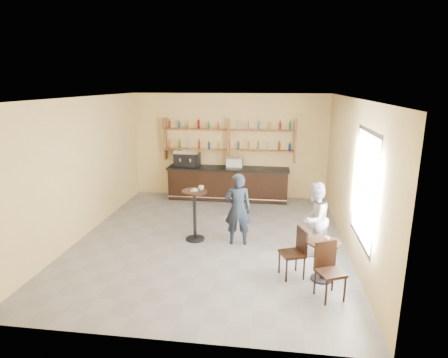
# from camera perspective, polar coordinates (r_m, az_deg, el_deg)

# --- Properties ---
(floor) EXTENTS (7.00, 7.00, 0.00)m
(floor) POSITION_cam_1_polar(r_m,az_deg,el_deg) (8.72, -2.03, -9.25)
(floor) COLOR slate
(floor) RESTS_ON ground
(ceiling) EXTENTS (7.00, 7.00, 0.00)m
(ceiling) POSITION_cam_1_polar(r_m,az_deg,el_deg) (7.99, -2.23, 12.25)
(ceiling) COLOR white
(ceiling) RESTS_ON wall_back
(wall_back) EXTENTS (7.00, 0.00, 7.00)m
(wall_back) POSITION_cam_1_polar(r_m,az_deg,el_deg) (11.61, 0.79, 5.02)
(wall_back) COLOR #F1CF88
(wall_back) RESTS_ON floor
(wall_front) EXTENTS (7.00, 0.00, 7.00)m
(wall_front) POSITION_cam_1_polar(r_m,az_deg,el_deg) (4.96, -9.02, -8.37)
(wall_front) COLOR #F1CF88
(wall_front) RESTS_ON floor
(wall_left) EXTENTS (0.00, 7.00, 7.00)m
(wall_left) POSITION_cam_1_polar(r_m,az_deg,el_deg) (9.20, -20.89, 1.54)
(wall_left) COLOR #F1CF88
(wall_left) RESTS_ON floor
(wall_right) EXTENTS (0.00, 7.00, 7.00)m
(wall_right) POSITION_cam_1_polar(r_m,az_deg,el_deg) (8.26, 18.85, 0.33)
(wall_right) COLOR #F1CF88
(wall_right) RESTS_ON floor
(window_pane) EXTENTS (0.00, 2.00, 2.00)m
(window_pane) POSITION_cam_1_polar(r_m,az_deg,el_deg) (7.10, 20.66, -1.24)
(window_pane) COLOR white
(window_pane) RESTS_ON wall_right
(window_frame) EXTENTS (0.04, 1.70, 2.10)m
(window_frame) POSITION_cam_1_polar(r_m,az_deg,el_deg) (7.10, 20.61, -1.24)
(window_frame) COLOR black
(window_frame) RESTS_ON wall_right
(shelf_unit) EXTENTS (4.00, 0.26, 1.40)m
(shelf_unit) POSITION_cam_1_polar(r_m,az_deg,el_deg) (11.45, 0.72, 5.95)
(shelf_unit) COLOR brown
(shelf_unit) RESTS_ON wall_back
(liquor_bottles) EXTENTS (3.68, 0.10, 1.00)m
(liquor_bottles) POSITION_cam_1_polar(r_m,az_deg,el_deg) (11.42, 0.72, 6.79)
(liquor_bottles) COLOR #8C5919
(liquor_bottles) RESTS_ON shelf_unit
(bar_counter) EXTENTS (3.69, 0.72, 1.00)m
(bar_counter) POSITION_cam_1_polar(r_m,az_deg,el_deg) (11.50, 0.61, -0.68)
(bar_counter) COLOR black
(bar_counter) RESTS_ON floor
(espresso_machine) EXTENTS (0.78, 0.56, 0.52)m
(espresso_machine) POSITION_cam_1_polar(r_m,az_deg,el_deg) (11.55, -5.64, 3.19)
(espresso_machine) COLOR black
(espresso_machine) RESTS_ON bar_counter
(pastry_case) EXTENTS (0.55, 0.47, 0.30)m
(pastry_case) POSITION_cam_1_polar(r_m,az_deg,el_deg) (11.33, 1.65, 2.45)
(pastry_case) COLOR silver
(pastry_case) RESTS_ON bar_counter
(pedestal_table) EXTENTS (0.74, 0.74, 1.17)m
(pedestal_table) POSITION_cam_1_polar(r_m,az_deg,el_deg) (8.55, -4.48, -5.55)
(pedestal_table) COLOR black
(pedestal_table) RESTS_ON floor
(napkin) EXTENTS (0.15, 0.15, 0.00)m
(napkin) POSITION_cam_1_polar(r_m,az_deg,el_deg) (8.37, -4.56, -1.76)
(napkin) COLOR white
(napkin) RESTS_ON pedestal_table
(donut) EXTENTS (0.15, 0.15, 0.04)m
(donut) POSITION_cam_1_polar(r_m,az_deg,el_deg) (8.35, -4.51, -1.64)
(donut) COLOR #E09752
(donut) RESTS_ON napkin
(cup_pedestal) EXTENTS (0.15, 0.15, 0.10)m
(cup_pedestal) POSITION_cam_1_polar(r_m,az_deg,el_deg) (8.42, -3.50, -1.31)
(cup_pedestal) COLOR white
(cup_pedestal) RESTS_ON pedestal_table
(man_main) EXTENTS (0.62, 0.43, 1.63)m
(man_main) POSITION_cam_1_polar(r_m,az_deg,el_deg) (8.24, 2.12, -4.62)
(man_main) COLOR black
(man_main) RESTS_ON floor
(cafe_table) EXTENTS (0.74, 0.74, 0.76)m
(cafe_table) POSITION_cam_1_polar(r_m,az_deg,el_deg) (7.17, 14.80, -11.93)
(cafe_table) COLOR black
(cafe_table) RESTS_ON floor
(cup_cafe) EXTENTS (0.10, 0.10, 0.09)m
(cup_cafe) POSITION_cam_1_polar(r_m,az_deg,el_deg) (7.00, 15.44, -8.83)
(cup_cafe) COLOR white
(cup_cafe) RESTS_ON cafe_table
(chair_west) EXTENTS (0.52, 0.52, 0.93)m
(chair_west) POSITION_cam_1_polar(r_m,az_deg,el_deg) (7.13, 10.33, -11.05)
(chair_west) COLOR black
(chair_west) RESTS_ON floor
(chair_south) EXTENTS (0.55, 0.55, 0.95)m
(chair_south) POSITION_cam_1_polar(r_m,az_deg,el_deg) (6.60, 15.92, -13.47)
(chair_south) COLOR black
(chair_south) RESTS_ON floor
(patron_second) EXTENTS (0.91, 0.96, 1.56)m
(patron_second) POSITION_cam_1_polar(r_m,az_deg,el_deg) (7.97, 13.55, -5.95)
(patron_second) COLOR #A8A7AD
(patron_second) RESTS_ON floor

